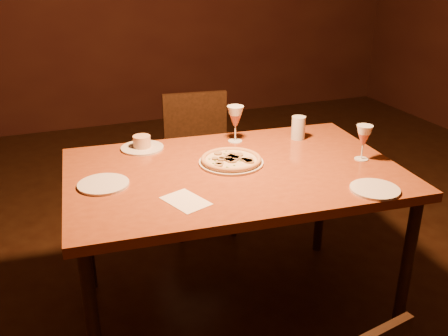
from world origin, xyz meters
name	(u,v)px	position (x,y,z in m)	size (l,w,h in m)	color
floor	(288,311)	(0.00, 0.00, 0.00)	(7.00, 7.00, 0.00)	black
dining_table	(234,183)	(-0.27, 0.11, 0.74)	(1.59, 1.09, 0.82)	brown
chair_far	(200,154)	(-0.12, 1.09, 0.50)	(0.48, 0.48, 0.89)	black
pizza_plate	(231,160)	(-0.26, 0.17, 0.83)	(0.31, 0.31, 0.03)	silver
ramekin_saucer	(142,145)	(-0.61, 0.51, 0.84)	(0.22, 0.22, 0.07)	silver
wine_glass_far	(235,124)	(-0.12, 0.45, 0.91)	(0.09, 0.09, 0.19)	#A65545
wine_glass_right	(363,143)	(0.35, 0.00, 0.90)	(0.08, 0.08, 0.17)	#A65545
water_tumbler	(298,128)	(0.21, 0.37, 0.88)	(0.07, 0.07, 0.12)	silver
side_plate_left	(103,184)	(-0.86, 0.14, 0.82)	(0.22, 0.22, 0.01)	silver
side_plate_near	(375,189)	(0.20, -0.32, 0.82)	(0.21, 0.21, 0.01)	silver
menu_card	(186,201)	(-0.57, -0.13, 0.82)	(0.13, 0.19, 0.00)	silver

